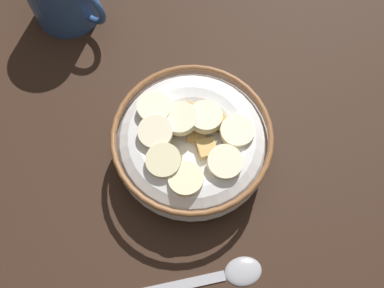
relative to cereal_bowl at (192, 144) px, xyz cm
name	(u,v)px	position (x,y,z in cm)	size (l,w,h in cm)	color
ground_plane	(192,157)	(-0.02, 0.01, -4.16)	(121.27, 121.27, 2.00)	#332116
cereal_bowl	(192,144)	(0.00, 0.00, 0.00)	(16.46, 16.46, 6.71)	white
spoon	(220,276)	(9.95, -9.01, -2.83)	(11.69, 12.51, 0.80)	#A5A5AD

